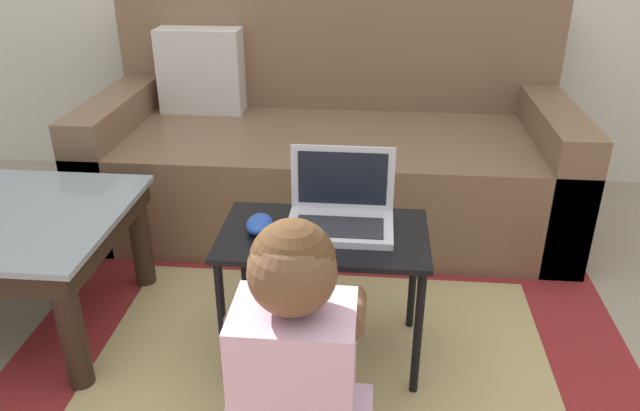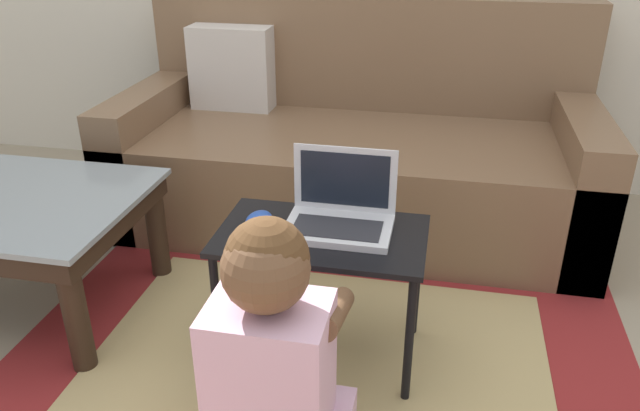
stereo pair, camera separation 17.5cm
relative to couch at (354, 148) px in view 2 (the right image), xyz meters
The scene contains 8 objects.
ground_plane 1.22m from the couch, 88.39° to the right, with size 16.00×16.00×0.00m, color gray.
area_rug 1.25m from the couch, 87.01° to the right, with size 1.88×1.82×0.01m.
couch is the anchor object (origin of this frame).
coffee_table 1.34m from the couch, 135.89° to the right, with size 0.82×0.64×0.41m.
laptop_desk 1.00m from the couch, 86.33° to the right, with size 0.58×0.35×0.42m.
laptop 0.97m from the couch, 83.58° to the right, with size 0.30×0.21×0.21m.
computer_mouse 1.01m from the couch, 96.70° to the right, with size 0.07×0.11×0.04m.
person_seated 1.44m from the couch, 88.47° to the right, with size 0.35×0.40×0.68m.
Camera 2 is at (0.34, -1.30, 1.24)m, focal length 35.00 mm.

